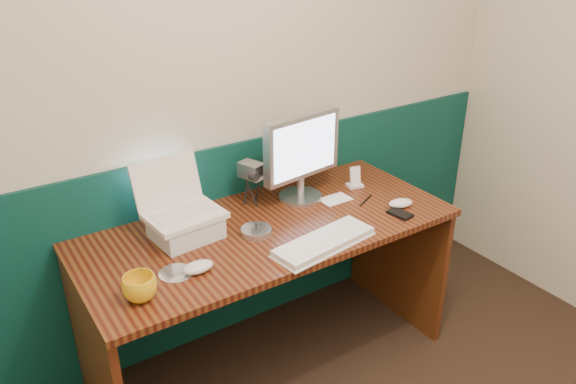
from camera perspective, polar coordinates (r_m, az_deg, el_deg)
back_wall at (r=2.44m, az=-9.33°, el=9.70°), size 3.50×0.04×2.50m
wainscot at (r=2.73m, az=-8.11°, el=-5.64°), size 3.48×0.02×1.00m
desk at (r=2.58m, az=-1.86°, el=-10.74°), size 1.60×0.70×0.75m
laptop_riser at (r=2.32m, az=-10.35°, el=-3.57°), size 0.27×0.24×0.09m
laptop at (r=2.24m, az=-10.68°, el=0.12°), size 0.31×0.25×0.24m
monitor at (r=2.53m, az=1.29°, el=3.48°), size 0.42×0.17×0.41m
keyboard at (r=2.24m, az=3.68°, el=-5.17°), size 0.45×0.20×0.03m
mouse_right at (r=2.58m, az=11.37°, el=-1.12°), size 0.13×0.10×0.04m
mouse_left at (r=2.10m, az=-9.14°, el=-7.55°), size 0.12×0.07×0.04m
mug at (r=1.99m, az=-14.83°, el=-9.38°), size 0.15×0.15×0.09m
camcorder at (r=2.52m, az=-3.70°, el=0.83°), size 0.13×0.15×0.20m
cd_spindle at (r=2.31m, az=-3.24°, el=-4.01°), size 0.13×0.13×0.03m
cd_loose_a at (r=2.12m, az=-11.27°, el=-8.05°), size 0.13×0.13×0.00m
pen at (r=2.61m, az=7.89°, el=-0.84°), size 0.12×0.06×0.01m
papers at (r=2.61m, az=4.85°, el=-0.74°), size 0.14×0.09×0.00m
dock at (r=2.74m, az=6.79°, el=0.69°), size 0.08×0.07×0.01m
music_player at (r=2.72m, az=6.84°, el=1.67°), size 0.06×0.04×0.09m
pda at (r=2.51m, az=11.30°, el=-2.18°), size 0.08×0.12×0.01m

